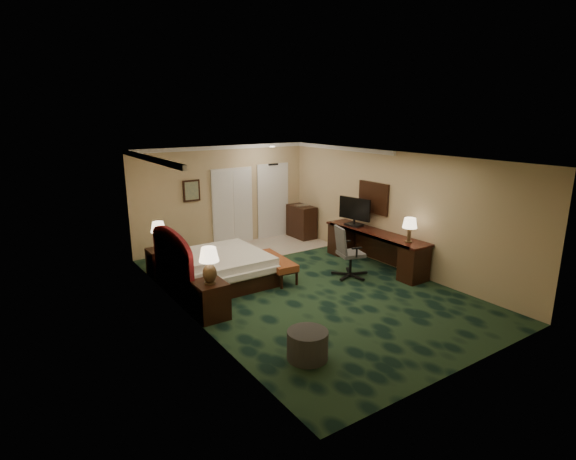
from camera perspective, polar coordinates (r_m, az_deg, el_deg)
floor at (r=9.45m, az=2.12°, el=-7.28°), size 5.00×7.50×0.00m
ceiling at (r=8.80m, az=2.29°, el=9.24°), size 5.00×7.50×0.00m
wall_back at (r=12.19m, az=-8.24°, el=4.23°), size 5.00×0.00×2.70m
wall_front at (r=6.52m, az=22.07°, el=-6.02°), size 5.00×0.00×2.70m
wall_left at (r=7.87m, az=-12.69°, el=-1.79°), size 0.00×7.50×2.70m
wall_right at (r=10.66m, az=13.15°, el=2.49°), size 0.00×7.50×2.70m
crown_molding at (r=8.81m, az=2.29°, el=8.92°), size 5.00×7.50×0.10m
tile_patch at (r=12.20m, az=-2.45°, el=-2.12°), size 3.20×1.70×0.01m
headboard at (r=8.98m, az=-14.45°, el=-4.18°), size 0.12×2.00×1.40m
entry_door at (r=12.96m, az=-1.95°, el=3.64°), size 1.02×0.06×2.18m
closet_doors at (r=12.32m, az=-7.06°, el=2.96°), size 1.20×0.06×2.10m
wall_art at (r=11.76m, az=-12.16°, el=4.90°), size 0.45×0.06×0.55m
wall_mirror at (r=11.00m, az=10.79°, el=4.05°), size 0.05×0.95×0.75m
bed at (r=9.68m, az=-9.00°, el=-4.92°), size 1.99×1.85×0.63m
nightstand_near at (r=8.13m, az=-9.85°, el=-8.74°), size 0.53×0.61×0.66m
nightstand_far at (r=10.48m, az=-16.01°, el=-3.91°), size 0.47×0.54×0.59m
lamp_near at (r=7.84m, az=-9.96°, el=-4.48°), size 0.37×0.37×0.65m
lamp_far at (r=10.35m, az=-16.09°, el=-0.65°), size 0.38×0.38×0.62m
bed_bench at (r=9.86m, az=-1.78°, el=-4.86°), size 0.60×1.42×0.47m
ottoman at (r=6.83m, az=2.49°, el=-14.37°), size 0.62×0.62×0.44m
desk at (r=10.79m, az=10.93°, el=-2.38°), size 0.62×2.88×0.83m
tv at (r=11.10m, az=8.44°, el=2.30°), size 0.24×0.90×0.70m
desk_lamp at (r=9.93m, az=15.17°, el=0.00°), size 0.37×0.37×0.55m
desk_chair at (r=9.96m, az=7.99°, el=-2.72°), size 0.82×0.79×1.16m
minibar at (r=13.01m, az=1.73°, el=1.07°), size 0.49×0.89×0.93m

